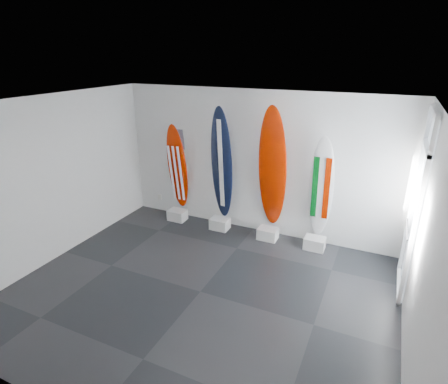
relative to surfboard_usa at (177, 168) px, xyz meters
The scene contains 16 objects.
floor 3.14m from the surfboard_usa, 52.15° to the right, with size 6.00×6.00×0.00m, color black.
ceiling 3.38m from the surfboard_usa, 52.15° to the right, with size 6.00×6.00×0.00m, color white.
wall_back 1.80m from the surfboard_usa, ahead, with size 6.00×6.00×0.00m, color silver.
wall_front 5.10m from the surfboard_usa, 69.66° to the right, with size 6.00×6.00×0.00m, color silver.
wall_left 2.60m from the surfboard_usa, 118.31° to the right, with size 5.00×5.00×0.00m, color silver.
wall_right 5.29m from the surfboard_usa, 25.54° to the right, with size 5.00×5.00×0.00m, color silver.
display_block_usa 1.13m from the surfboard_usa, 90.00° to the right, with size 0.40×0.30×0.24m, color silver.
surfboard_usa is the anchor object (origin of this frame).
display_block_navy 1.57m from the surfboard_usa, ahead, with size 0.40×0.30×0.24m, color silver.
surfboard_navy 1.11m from the surfboard_usa, ahead, with size 0.55×0.08×2.44m, color black.
display_block_swiss 2.47m from the surfboard_usa, ahead, with size 0.40×0.30×0.24m, color silver.
surfboard_swiss 2.22m from the surfboard_usa, ahead, with size 0.58×0.08×2.56m, color #A01A00.
display_block_italy 3.37m from the surfboard_usa, ahead, with size 0.40×0.30×0.24m, color silver.
surfboard_italy 3.17m from the surfboard_usa, ahead, with size 0.46×0.08×2.04m, color white.
wall_outlet 1.14m from the surfboard_usa, 163.57° to the left, with size 0.09×0.02×0.13m, color silver.
glass_door 4.80m from the surfboard_usa, ahead, with size 0.12×1.16×2.85m, color white, non-canonical shape.
Camera 1 is at (2.43, -4.33, 3.68)m, focal length 29.14 mm.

